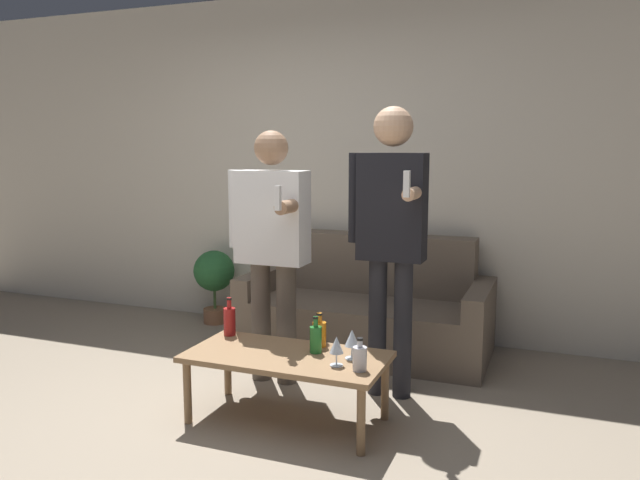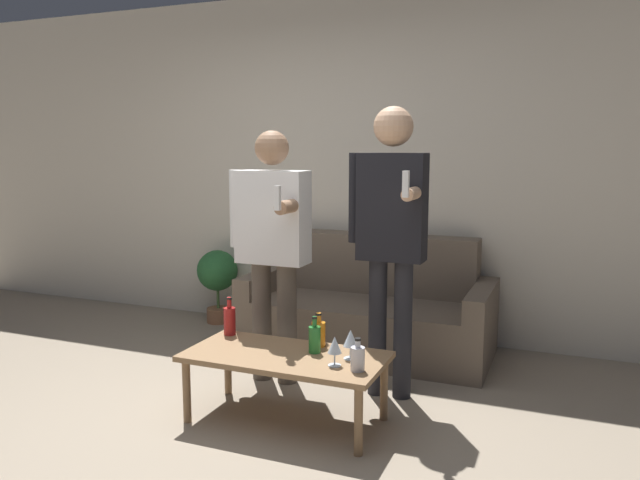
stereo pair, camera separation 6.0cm
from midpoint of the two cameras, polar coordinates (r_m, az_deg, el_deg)
The scene contains 13 objects.
ground_plane at distance 3.34m, azimuth -11.94°, elevation -18.31°, with size 16.00×16.00×0.00m, color gray.
wall_back at distance 5.04m, azimuth 2.43°, elevation 6.85°, with size 8.00×0.06×2.70m.
couch at distance 4.65m, azimuth 4.90°, elevation -6.50°, with size 1.78×0.82×0.84m.
coffee_table at distance 3.46m, azimuth -2.66°, elevation -11.00°, with size 1.09×0.54×0.38m.
bottle_orange at distance 3.44m, azimuth 0.01°, elevation -8.98°, with size 0.07×0.07×0.20m.
bottle_green at distance 3.18m, azimuth 4.02°, elevation -10.70°, with size 0.07×0.07×0.17m.
bottle_dark at distance 3.78m, azimuth -7.81°, elevation -7.25°, with size 0.07×0.07×0.23m.
bottle_yellow at distance 3.54m, azimuth 0.35°, elevation -8.51°, with size 0.08×0.08×0.19m.
wine_glass_near at distance 3.33m, azimuth 3.33°, elevation -9.03°, with size 0.08×0.08×0.16m.
wine_glass_far at distance 3.23m, azimuth 1.89°, elevation -9.65°, with size 0.07×0.07×0.16m.
person_standing_left at distance 3.92m, azimuth -3.94°, elevation 0.17°, with size 0.53×0.42×1.60m.
person_standing_right at distance 3.67m, azimuth 6.96°, elevation 1.26°, with size 0.46×0.43×1.73m.
potted_plant at distance 5.39m, azimuth -9.04°, elevation -3.20°, with size 0.35×0.35×0.63m.
Camera 2 is at (1.74, -2.44, 1.50)m, focal length 35.00 mm.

